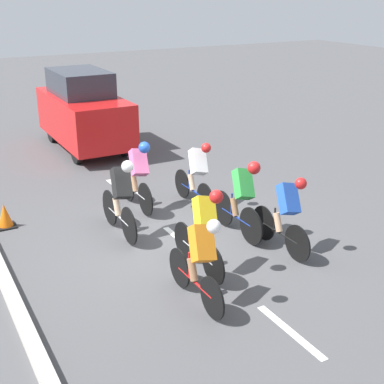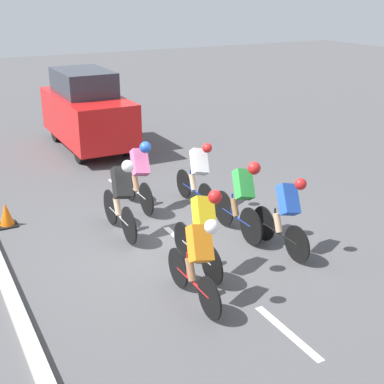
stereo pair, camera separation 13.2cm
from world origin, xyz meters
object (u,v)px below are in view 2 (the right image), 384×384
cyclist_green (242,196)px  cyclist_blue (285,212)px  cyclist_yellow (202,228)px  cyclist_pink (139,173)px  cyclist_black (121,195)px  support_car (87,111)px  traffic_cone (6,215)px  cyclist_white (198,172)px  cyclist_orange (198,258)px

cyclist_green → cyclist_blue: bearing=109.3°
cyclist_yellow → cyclist_pink: bearing=-93.2°
cyclist_black → support_car: 6.17m
cyclist_blue → traffic_cone: 5.45m
cyclist_green → cyclist_pink: bearing=-61.5°
cyclist_yellow → support_car: bearing=-94.5°
support_car → traffic_cone: support_car is taller
traffic_cone → cyclist_white: bearing=167.6°
cyclist_green → traffic_cone: 4.66m
cyclist_orange → cyclist_white: bearing=-118.6°
cyclist_white → cyclist_green: bearing=90.2°
cyclist_yellow → cyclist_black: 2.07m
cyclist_white → cyclist_pink: size_ratio=1.01×
cyclist_blue → cyclist_orange: size_ratio=1.00×
cyclist_black → traffic_cone: cyclist_black is taller
cyclist_pink → support_car: bearing=-95.3°
cyclist_pink → cyclist_yellow: bearing=86.8°
cyclist_green → traffic_cone: bearing=-33.4°
cyclist_yellow → cyclist_blue: 1.65m
cyclist_black → cyclist_orange: size_ratio=1.04×
support_car → traffic_cone: size_ratio=8.14×
cyclist_black → cyclist_green: (-1.97, 1.10, 0.01)m
cyclist_orange → support_car: size_ratio=0.41×
cyclist_green → cyclist_white: (0.01, -1.70, -0.05)m
cyclist_black → cyclist_blue: size_ratio=1.04×
cyclist_orange → traffic_cone: size_ratio=3.35×
cyclist_white → support_car: size_ratio=0.42×
cyclist_yellow → cyclist_green: 1.59m
cyclist_black → cyclist_pink: size_ratio=1.03×
cyclist_blue → cyclist_green: bearing=-70.7°
cyclist_yellow → cyclist_black: size_ratio=0.97×
cyclist_yellow → support_car: size_ratio=0.42×
cyclist_black → cyclist_white: size_ratio=1.02×
cyclist_green → cyclist_black: bearing=-29.2°
cyclist_white → traffic_cone: cyclist_white is taller
cyclist_orange → cyclist_pink: size_ratio=0.99×
cyclist_yellow → cyclist_white: 2.89m
cyclist_pink → traffic_cone: 2.79m
cyclist_white → traffic_cone: 3.98m
cyclist_blue → cyclist_green: size_ratio=0.97×
cyclist_black → traffic_cone: size_ratio=3.48×
cyclist_yellow → support_car: (-0.63, -8.00, 0.32)m
cyclist_green → cyclist_pink: cyclist_pink is taller
cyclist_blue → cyclist_yellow: bearing=-1.5°
cyclist_yellow → cyclist_white: cyclist_yellow is taller
cyclist_pink → cyclist_black: bearing=52.1°
cyclist_blue → cyclist_orange: 2.29m
cyclist_yellow → cyclist_blue: cyclist_yellow is taller
cyclist_orange → cyclist_yellow: bearing=-122.7°
cyclist_orange → cyclist_pink: 3.87m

